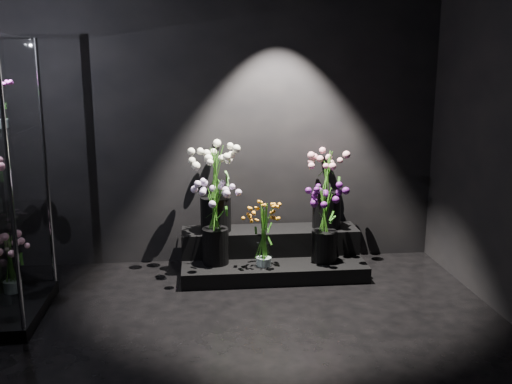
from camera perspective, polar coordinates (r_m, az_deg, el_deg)
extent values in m
plane|color=black|center=(3.75, -1.46, -16.89)|extent=(4.00, 4.00, 0.00)
plane|color=black|center=(5.27, -3.24, 7.79)|extent=(4.00, 0.00, 4.00)
plane|color=black|center=(1.35, 4.81, -6.83)|extent=(4.00, 0.00, 4.00)
cube|color=black|center=(5.20, 1.63, -7.34)|extent=(1.62, 0.72, 0.14)
cube|color=black|center=(5.31, 1.39, -4.85)|extent=(1.62, 0.36, 0.23)
cube|color=black|center=(4.75, -23.72, -10.75)|extent=(0.56, 0.93, 0.09)
cylinder|color=white|center=(4.96, 0.79, -6.21)|extent=(0.14, 0.14, 0.21)
cylinder|color=black|center=(5.02, -4.07, -5.40)|extent=(0.23, 0.23, 0.32)
cylinder|color=black|center=(5.10, 6.83, -5.38)|extent=(0.23, 0.23, 0.28)
cylinder|color=black|center=(5.19, -4.04, -2.19)|extent=(0.28, 0.28, 0.31)
cylinder|color=black|center=(5.32, 7.07, -1.75)|extent=(0.26, 0.26, 0.34)
cylinder|color=white|center=(4.90, -23.24, -7.75)|extent=(0.15, 0.15, 0.26)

